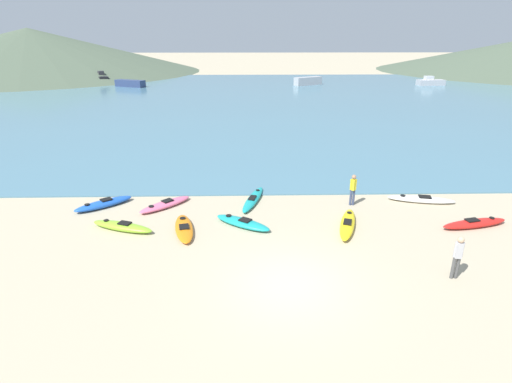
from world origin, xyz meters
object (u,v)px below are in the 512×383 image
Objects in this scene: kayak_on_sand_5 at (421,199)px; moored_boat_3 at (308,81)px; kayak_on_sand_0 at (253,199)px; kayak_on_sand_6 at (165,204)px; kayak_on_sand_3 at (184,228)px; moored_boat_4 at (102,79)px; kayak_on_sand_2 at (347,224)px; person_near_waterline at (353,188)px; kayak_on_sand_7 at (474,223)px; moored_boat_0 at (430,82)px; kayak_on_sand_8 at (243,223)px; kayak_on_sand_4 at (104,204)px; person_near_foreground at (458,255)px; kayak_on_sand_1 at (122,226)px; moored_boat_2 at (130,83)px.

moored_boat_3 is at bearing 88.15° from kayak_on_sand_5.
kayak_on_sand_0 is 4.44m from kayak_on_sand_6.
moored_boat_4 is at bearing 111.40° from kayak_on_sand_3.
person_near_waterline reaches higher than kayak_on_sand_2.
kayak_on_sand_7 is 57.67m from moored_boat_0.
kayak_on_sand_3 is 2.60m from kayak_on_sand_8.
kayak_on_sand_4 is at bearing -108.97° from moored_boat_3.
person_near_foreground reaches higher than kayak_on_sand_4.
moored_boat_3 is at bearing 73.46° from kayak_on_sand_1.
person_near_foreground is (11.36, -6.54, 0.79)m from kayak_on_sand_6.
moored_boat_4 is (-18.76, 56.31, 0.59)m from kayak_on_sand_4.
kayak_on_sand_7 is (5.70, -0.08, 0.01)m from kayak_on_sand_2.
person_near_foreground is at bearing -24.68° from kayak_on_sand_4.
moored_boat_4 reaches higher than person_near_foreground.
kayak_on_sand_2 is at bearing -3.08° from kayak_on_sand_8.
moored_boat_3 is at bearing -7.15° from moored_boat_4.
kayak_on_sand_3 is at bearing -122.55° from moored_boat_0.
person_near_foreground is (14.43, -6.63, 0.76)m from kayak_on_sand_4.
kayak_on_sand_4 is at bearing -76.46° from moored_boat_2.
person_near_foreground is 71.15m from moored_boat_4.
kayak_on_sand_7 is 0.65× the size of moored_boat_3.
person_near_foreground is at bearing -55.49° from kayak_on_sand_2.
moored_boat_4 reaches higher than moored_boat_3.
kayak_on_sand_8 is 0.59× the size of moored_boat_0.
moored_boat_3 reaches higher than kayak_on_sand_7.
moored_boat_4 is (-34.88, 56.04, 0.62)m from kayak_on_sand_5.
moored_boat_4 is (-6.71, 6.27, 0.16)m from moored_boat_2.
kayak_on_sand_2 is 5.00m from person_near_foreground.
kayak_on_sand_6 is at bearing -1.69° from kayak_on_sand_4.
kayak_on_sand_7 is at bearing -90.48° from moored_boat_3.
moored_boat_4 is (-30.39, 58.87, 0.60)m from kayak_on_sand_2.
moored_boat_2 is (-28.17, 49.77, 0.46)m from kayak_on_sand_5.
kayak_on_sand_1 is 1.19× the size of kayak_on_sand_6.
kayak_on_sand_5 is 7.15m from person_near_foreground.
kayak_on_sand_8 is (5.29, 0.27, -0.01)m from kayak_on_sand_1.
kayak_on_sand_5 is 51.49m from moored_boat_3.
kayak_on_sand_6 is 0.55× the size of moored_boat_4.
kayak_on_sand_2 is 0.65× the size of moored_boat_3.
person_near_waterline is at bearing 13.14° from kayak_on_sand_1.
kayak_on_sand_4 is at bearing 155.32° from person_near_foreground.
moored_boat_2 is 29.88m from moored_boat_3.
moored_boat_3 is (10.31, 51.21, 0.59)m from kayak_on_sand_0.
kayak_on_sand_4 is 0.82× the size of kayak_on_sand_7.
person_near_foreground reaches higher than kayak_on_sand_1.
kayak_on_sand_0 is at bearing -68.49° from moored_boat_2.
person_near_waterline is at bearing -117.21° from moored_boat_0.
kayak_on_sand_7 is (1.21, -2.91, 0.03)m from kayak_on_sand_5.
person_near_foreground reaches higher than kayak_on_sand_6.
kayak_on_sand_8 is (6.95, -2.31, -0.02)m from kayak_on_sand_4.
kayak_on_sand_6 is at bearing 163.89° from kayak_on_sand_2.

